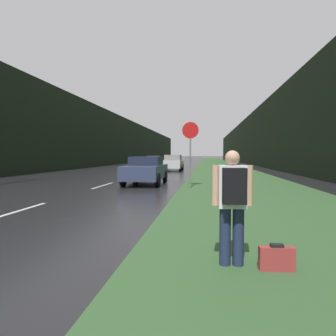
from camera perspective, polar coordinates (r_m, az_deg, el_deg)
The scene contains 13 objects.
grass_verge at distance 40.18m, azimuth 9.79°, elevation 0.34°, with size 6.00×240.00×0.02m, color #33562D.
lane_stripe_b at distance 9.10m, azimuth -27.20°, elevation -7.48°, with size 0.12×3.00×0.01m, color silver.
lane_stripe_c at distance 15.33m, azimuth -12.24°, elevation -3.26°, with size 0.12×3.00×0.01m, color silver.
lane_stripe_d at distance 22.03m, azimuth -6.18°, elevation -1.46°, with size 0.12×3.00×0.01m, color silver.
lane_stripe_e at distance 28.88m, azimuth -2.97°, elevation -0.49°, with size 0.12×3.00×0.01m, color silver.
treeline_far_side at distance 52.36m, azimuth -9.51°, elevation 5.21°, with size 2.00×140.00×7.97m, color black.
treeline_near_side at distance 50.77m, azimuth 16.12°, elevation 5.17°, with size 2.00×140.00×7.87m, color black.
stop_sign at distance 13.81m, azimuth 4.27°, elevation 4.07°, with size 0.76×0.07×3.04m.
hitchhiker_with_backpack at distance 4.18m, azimuth 12.17°, elevation -6.05°, with size 0.56×0.41×1.60m.
suitcase at distance 4.36m, azimuth 19.99°, elevation -15.98°, with size 0.46×0.16×0.37m.
car_passing_near at distance 15.76m, azimuth -4.27°, elevation -0.39°, with size 1.90×4.23×1.44m.
car_passing_far at distance 28.71m, azimuth 0.93°, elevation 1.00°, with size 1.86×4.16×1.52m.
car_oncoming at distance 40.98m, azimuth -2.71°, elevation 1.44°, with size 1.85×4.41×1.42m.
Camera 1 is at (5.09, -0.11, 1.55)m, focal length 32.00 mm.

